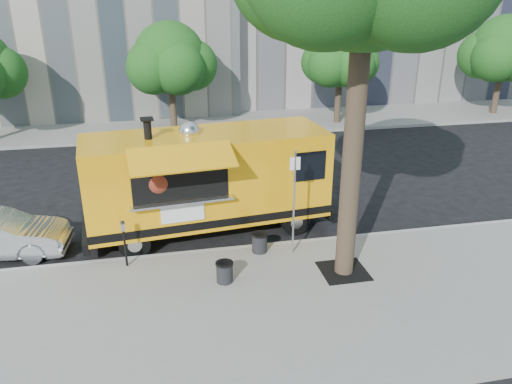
{
  "coord_description": "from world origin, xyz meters",
  "views": [
    {
      "loc": [
        -1.96,
        -13.48,
        7.04
      ],
      "look_at": [
        0.82,
        0.0,
        1.44
      ],
      "focal_mm": 35.0,
      "sensor_mm": 36.0,
      "label": 1
    }
  ],
  "objects_px": {
    "far_tree_d": "(505,49)",
    "parking_meter": "(124,238)",
    "far_tree_c": "(341,57)",
    "food_truck": "(207,179)",
    "trash_bin_right": "(225,271)",
    "far_tree_b": "(170,58)",
    "sign_post": "(294,197)",
    "trash_bin_left": "(260,242)"
  },
  "relations": [
    {
      "from": "far_tree_b",
      "to": "sign_post",
      "type": "distance_m",
      "value": 14.61
    },
    {
      "from": "far_tree_b",
      "to": "far_tree_d",
      "type": "xyz_separation_m",
      "value": [
        19.0,
        -0.1,
        0.06
      ]
    },
    {
      "from": "far_tree_d",
      "to": "trash_bin_left",
      "type": "bearing_deg",
      "value": -141.29
    },
    {
      "from": "far_tree_c",
      "to": "parking_meter",
      "type": "relative_size",
      "value": 3.9
    },
    {
      "from": "food_truck",
      "to": "far_tree_d",
      "type": "bearing_deg",
      "value": 26.98
    },
    {
      "from": "far_tree_c",
      "to": "trash_bin_left",
      "type": "bearing_deg",
      "value": -118.2
    },
    {
      "from": "far_tree_d",
      "to": "trash_bin_right",
      "type": "relative_size",
      "value": 10.34
    },
    {
      "from": "far_tree_c",
      "to": "food_truck",
      "type": "relative_size",
      "value": 0.68
    },
    {
      "from": "far_tree_d",
      "to": "parking_meter",
      "type": "distance_m",
      "value": 25.38
    },
    {
      "from": "far_tree_d",
      "to": "food_truck",
      "type": "distance_m",
      "value": 22.24
    },
    {
      "from": "far_tree_b",
      "to": "trash_bin_left",
      "type": "relative_size",
      "value": 9.95
    },
    {
      "from": "parking_meter",
      "to": "food_truck",
      "type": "height_order",
      "value": "food_truck"
    },
    {
      "from": "trash_bin_right",
      "to": "far_tree_c",
      "type": "bearing_deg",
      "value": 60.44
    },
    {
      "from": "far_tree_d",
      "to": "trash_bin_left",
      "type": "relative_size",
      "value": 10.22
    },
    {
      "from": "far_tree_c",
      "to": "trash_bin_right",
      "type": "distance_m",
      "value": 17.62
    },
    {
      "from": "far_tree_b",
      "to": "parking_meter",
      "type": "xyz_separation_m",
      "value": [
        -2.0,
        -14.05,
        -2.85
      ]
    },
    {
      "from": "parking_meter",
      "to": "trash_bin_right",
      "type": "height_order",
      "value": "parking_meter"
    },
    {
      "from": "sign_post",
      "to": "parking_meter",
      "type": "bearing_deg",
      "value": 177.48
    },
    {
      "from": "far_tree_c",
      "to": "parking_meter",
      "type": "bearing_deg",
      "value": -128.66
    },
    {
      "from": "far_tree_d",
      "to": "parking_meter",
      "type": "relative_size",
      "value": 4.23
    },
    {
      "from": "trash_bin_left",
      "to": "parking_meter",
      "type": "bearing_deg",
      "value": -179.22
    },
    {
      "from": "far_tree_b",
      "to": "parking_meter",
      "type": "relative_size",
      "value": 4.12
    },
    {
      "from": "parking_meter",
      "to": "trash_bin_left",
      "type": "relative_size",
      "value": 2.42
    },
    {
      "from": "far_tree_c",
      "to": "far_tree_d",
      "type": "bearing_deg",
      "value": 1.15
    },
    {
      "from": "parking_meter",
      "to": "food_truck",
      "type": "bearing_deg",
      "value": 38.41
    },
    {
      "from": "far_tree_c",
      "to": "parking_meter",
      "type": "height_order",
      "value": "far_tree_c"
    },
    {
      "from": "trash_bin_left",
      "to": "trash_bin_right",
      "type": "relative_size",
      "value": 1.01
    },
    {
      "from": "trash_bin_right",
      "to": "far_tree_d",
      "type": "bearing_deg",
      "value": 39.45
    },
    {
      "from": "far_tree_b",
      "to": "far_tree_c",
      "type": "xyz_separation_m",
      "value": [
        9.0,
        -0.3,
        -0.12
      ]
    },
    {
      "from": "far_tree_d",
      "to": "parking_meter",
      "type": "bearing_deg",
      "value": -146.4
    },
    {
      "from": "trash_bin_left",
      "to": "far_tree_c",
      "type": "bearing_deg",
      "value": 61.8
    },
    {
      "from": "far_tree_b",
      "to": "far_tree_d",
      "type": "bearing_deg",
      "value": -0.3
    },
    {
      "from": "food_truck",
      "to": "parking_meter",
      "type": "bearing_deg",
      "value": -147.54
    },
    {
      "from": "far_tree_c",
      "to": "food_truck",
      "type": "distance_m",
      "value": 14.75
    },
    {
      "from": "sign_post",
      "to": "food_truck",
      "type": "height_order",
      "value": "food_truck"
    },
    {
      "from": "far_tree_c",
      "to": "trash_bin_left",
      "type": "xyz_separation_m",
      "value": [
        -7.35,
        -13.7,
        -3.27
      ]
    },
    {
      "from": "far_tree_c",
      "to": "trash_bin_left",
      "type": "height_order",
      "value": "far_tree_c"
    },
    {
      "from": "far_tree_d",
      "to": "trash_bin_right",
      "type": "xyz_separation_m",
      "value": [
        -18.54,
        -15.26,
        -3.45
      ]
    },
    {
      "from": "far_tree_d",
      "to": "food_truck",
      "type": "xyz_separation_m",
      "value": [
        -18.58,
        -12.03,
        -2.15
      ]
    },
    {
      "from": "far_tree_b",
      "to": "sign_post",
      "type": "height_order",
      "value": "far_tree_b"
    },
    {
      "from": "far_tree_b",
      "to": "food_truck",
      "type": "relative_size",
      "value": 0.72
    },
    {
      "from": "far_tree_d",
      "to": "far_tree_c",
      "type": "bearing_deg",
      "value": -178.85
    }
  ]
}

